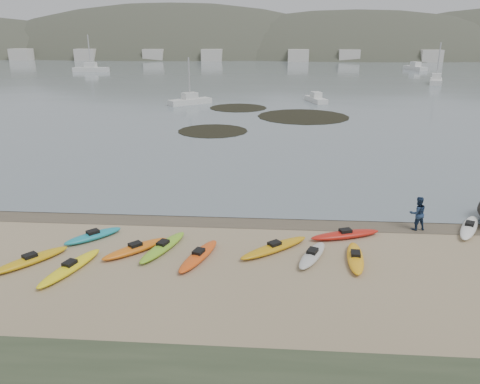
{
  "coord_description": "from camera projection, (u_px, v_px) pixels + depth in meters",
  "views": [
    {
      "loc": [
        1.71,
        -23.34,
        9.5
      ],
      "look_at": [
        0.0,
        0.0,
        1.5
      ],
      "focal_mm": 35.0,
      "sensor_mm": 36.0,
      "label": 1
    }
  ],
  "objects": [
    {
      "name": "far_town",
      "position": [
        288.0,
        55.0,
        160.99
      ],
      "size": [
        199.0,
        5.0,
        4.0
      ],
      "color": "beige",
      "rests_on": "ground"
    },
    {
      "name": "person_east",
      "position": [
        418.0,
        213.0,
        23.51
      ],
      "size": [
        0.96,
        0.81,
        1.76
      ],
      "primitive_type": "imported",
      "rotation": [
        0.0,
        0.0,
        3.32
      ],
      "color": "navy",
      "rests_on": "ground"
    },
    {
      "name": "kelp_mats",
      "position": [
        267.0,
        117.0,
        55.3
      ],
      "size": [
        18.58,
        22.81,
        0.04
      ],
      "color": "black",
      "rests_on": "water"
    },
    {
      "name": "water",
      "position": [
        273.0,
        48.0,
        308.32
      ],
      "size": [
        1200.0,
        1200.0,
        0.0
      ],
      "primitive_type": "plane",
      "color": "slate",
      "rests_on": "ground"
    },
    {
      "name": "wet_sand",
      "position": [
        240.0,
        220.0,
        24.93
      ],
      "size": [
        60.0,
        60.0,
        0.0
      ],
      "primitive_type": "plane",
      "color": "brown",
      "rests_on": "ground"
    },
    {
      "name": "kayaks",
      "position": [
        227.0,
        248.0,
        21.32
      ],
      "size": [
        22.82,
        9.23,
        0.34
      ],
      "color": "gold",
      "rests_on": "ground"
    },
    {
      "name": "ground",
      "position": [
        240.0,
        218.0,
        25.22
      ],
      "size": [
        600.0,
        600.0,
        0.0
      ],
      "primitive_type": "plane",
      "color": "tan",
      "rests_on": "ground"
    },
    {
      "name": "moored_boats",
      "position": [
        275.0,
        75.0,
        104.06
      ],
      "size": [
        90.56,
        73.12,
        1.23
      ],
      "color": "silver",
      "rests_on": "ground"
    },
    {
      "name": "far_hills",
      "position": [
        358.0,
        92.0,
        210.69
      ],
      "size": [
        550.0,
        135.0,
        80.0
      ],
      "color": "#384235",
      "rests_on": "ground"
    }
  ]
}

